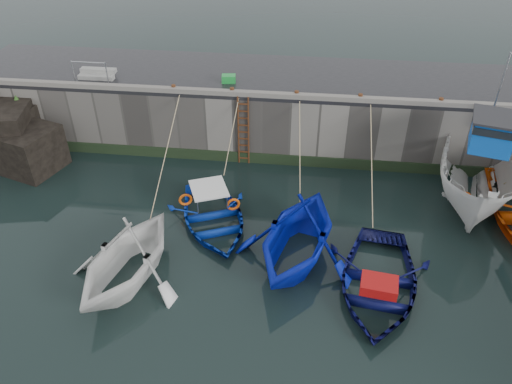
# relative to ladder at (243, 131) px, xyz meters

# --- Properties ---
(ground) EXTENTS (120.00, 120.00, 0.00)m
(ground) POSITION_rel_ladder_xyz_m (2.00, -9.91, -1.59)
(ground) COLOR black
(ground) RESTS_ON ground
(quay_back) EXTENTS (30.00, 5.00, 3.00)m
(quay_back) POSITION_rel_ladder_xyz_m (2.00, 2.59, -0.09)
(quay_back) COLOR slate
(quay_back) RESTS_ON ground
(road_back) EXTENTS (30.00, 5.00, 0.16)m
(road_back) POSITION_rel_ladder_xyz_m (2.00, 2.59, 1.49)
(road_back) COLOR black
(road_back) RESTS_ON quay_back
(kerb_back) EXTENTS (30.00, 0.30, 0.20)m
(kerb_back) POSITION_rel_ladder_xyz_m (2.00, 0.24, 1.67)
(kerb_back) COLOR slate
(kerb_back) RESTS_ON road_back
(algae_back) EXTENTS (30.00, 0.08, 0.50)m
(algae_back) POSITION_rel_ladder_xyz_m (2.00, 0.05, -1.34)
(algae_back) COLOR black
(algae_back) RESTS_ON ground
(ladder) EXTENTS (0.51, 0.08, 3.20)m
(ladder) POSITION_rel_ladder_xyz_m (0.00, 0.00, 0.00)
(ladder) COLOR #3F1E0F
(ladder) RESTS_ON ground
(boat_near_white) EXTENTS (5.21, 5.69, 2.53)m
(boat_near_white) POSITION_rel_ladder_xyz_m (-2.78, -7.57, -1.59)
(boat_near_white) COLOR white
(boat_near_white) RESTS_ON ground
(boat_near_white_rope) EXTENTS (0.04, 5.77, 3.10)m
(boat_near_white_rope) POSITION_rel_ladder_xyz_m (-2.78, -2.49, -1.59)
(boat_near_white_rope) COLOR tan
(boat_near_white_rope) RESTS_ON ground
(boat_near_blue) EXTENTS (4.90, 5.62, 0.97)m
(boat_near_blue) POSITION_rel_ladder_xyz_m (-0.58, -4.38, -1.59)
(boat_near_blue) COLOR #0B2FA8
(boat_near_blue) RESTS_ON ground
(boat_near_blue_rope) EXTENTS (0.04, 3.26, 3.10)m
(boat_near_blue_rope) POSITION_rel_ladder_xyz_m (-0.58, -0.89, -1.59)
(boat_near_blue_rope) COLOR tan
(boat_near_blue_rope) RESTS_ON ground
(boat_near_blacktrim) EXTENTS (5.67, 6.17, 2.72)m
(boat_near_blacktrim) POSITION_rel_ladder_xyz_m (2.66, -5.95, -1.59)
(boat_near_blacktrim) COLOR #0D21C7
(boat_near_blacktrim) RESTS_ON ground
(boat_near_blacktrim_rope) EXTENTS (0.04, 4.38, 3.10)m
(boat_near_blacktrim_rope) POSITION_rel_ladder_xyz_m (2.66, -1.68, -1.59)
(boat_near_blacktrim_rope) COLOR tan
(boat_near_blacktrim_rope) RESTS_ON ground
(boat_near_navy) EXTENTS (4.37, 5.63, 1.07)m
(boat_near_navy) POSITION_rel_ladder_xyz_m (5.33, -7.10, -1.59)
(boat_near_navy) COLOR #0A0D41
(boat_near_navy) RESTS_ON ground
(boat_near_navy_rope) EXTENTS (0.04, 5.35, 3.10)m
(boat_near_navy_rope) POSITION_rel_ladder_xyz_m (5.33, -2.26, -1.59)
(boat_near_navy_rope) COLOR tan
(boat_near_navy_rope) RESTS_ON ground
(boat_far_white) EXTENTS (4.73, 8.17, 5.97)m
(boat_far_white) POSITION_rel_ladder_xyz_m (9.55, -1.49, -0.35)
(boat_far_white) COLOR silver
(boat_far_white) RESTS_ON ground
(fish_crate) EXTENTS (0.64, 0.48, 0.32)m
(fish_crate) POSITION_rel_ladder_xyz_m (-0.84, 1.54, 1.73)
(fish_crate) COLOR green
(fish_crate) RESTS_ON road_back
(railing) EXTENTS (1.60, 1.05, 1.00)m
(railing) POSITION_rel_ladder_xyz_m (-6.75, 1.33, 1.77)
(railing) COLOR #A5A8AD
(railing) RESTS_ON road_back
(bollard_a) EXTENTS (0.18, 0.18, 0.28)m
(bollard_a) POSITION_rel_ladder_xyz_m (-3.00, 0.34, 1.71)
(bollard_a) COLOR #3F1E0F
(bollard_a) RESTS_ON road_back
(bollard_b) EXTENTS (0.18, 0.18, 0.28)m
(bollard_b) POSITION_rel_ladder_xyz_m (-0.50, 0.34, 1.71)
(bollard_b) COLOR #3F1E0F
(bollard_b) RESTS_ON road_back
(bollard_c) EXTENTS (0.18, 0.18, 0.28)m
(bollard_c) POSITION_rel_ladder_xyz_m (2.20, 0.34, 1.71)
(bollard_c) COLOR #3F1E0F
(bollard_c) RESTS_ON road_back
(bollard_d) EXTENTS (0.18, 0.18, 0.28)m
(bollard_d) POSITION_rel_ladder_xyz_m (4.80, 0.34, 1.71)
(bollard_d) COLOR #3F1E0F
(bollard_d) RESTS_ON road_back
(bollard_e) EXTENTS (0.18, 0.18, 0.28)m
(bollard_e) POSITION_rel_ladder_xyz_m (8.00, 0.34, 1.71)
(bollard_e) COLOR #3F1E0F
(bollard_e) RESTS_ON road_back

